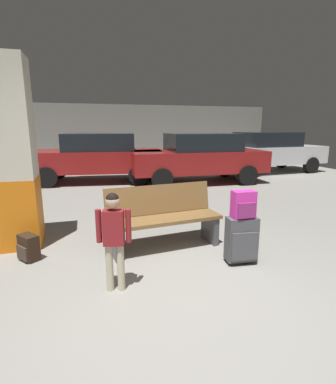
# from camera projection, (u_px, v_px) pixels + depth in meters

# --- Properties ---
(ground_plane) EXTENTS (18.00, 18.00, 0.10)m
(ground_plane) POSITION_uv_depth(u_px,v_px,m) (129.00, 206.00, 6.64)
(ground_plane) COLOR gray
(garage_back_wall) EXTENTS (18.00, 0.12, 2.80)m
(garage_back_wall) POSITION_uv_depth(u_px,v_px,m) (102.00, 133.00, 14.65)
(garage_back_wall) COLOR slate
(garage_back_wall) RESTS_ON ground_plane
(structural_pillar) EXTENTS (0.57, 0.57, 2.63)m
(structural_pillar) POSITION_uv_depth(u_px,v_px,m) (13.00, 157.00, 4.07)
(structural_pillar) COLOR orange
(structural_pillar) RESTS_ON ground_plane
(bench) EXTENTS (1.65, 0.70, 0.89)m
(bench) POSITION_uv_depth(u_px,v_px,m) (164.00, 218.00, 4.19)
(bench) COLOR brown
(bench) RESTS_ON ground_plane
(suitcase) EXTENTS (0.40, 0.26, 0.60)m
(suitcase) POSITION_uv_depth(u_px,v_px,m) (242.00, 239.00, 3.70)
(suitcase) COLOR #4C4C51
(suitcase) RESTS_ON ground_plane
(backpack_bright) EXTENTS (0.29, 0.20, 0.34)m
(backpack_bright) POSITION_uv_depth(u_px,v_px,m) (244.00, 205.00, 3.61)
(backpack_bright) COLOR #D833A5
(backpack_bright) RESTS_ON suitcase
(child) EXTENTS (0.35, 0.24, 1.06)m
(child) POSITION_uv_depth(u_px,v_px,m) (114.00, 232.00, 3.01)
(child) COLOR beige
(child) RESTS_ON ground_plane
(backpack_dark_floor) EXTENTS (0.31, 0.32, 0.34)m
(backpack_dark_floor) POSITION_uv_depth(u_px,v_px,m) (28.00, 248.00, 3.83)
(backpack_dark_floor) COLOR black
(backpack_dark_floor) RESTS_ON ground_plane
(parked_car_near) EXTENTS (4.15, 1.90, 1.51)m
(parked_car_near) POSITION_uv_depth(u_px,v_px,m) (198.00, 157.00, 9.09)
(parked_car_near) COLOR maroon
(parked_car_near) RESTS_ON ground_plane
(parked_car_side) EXTENTS (4.20, 2.01, 1.51)m
(parked_car_side) POSITION_uv_depth(u_px,v_px,m) (269.00, 151.00, 11.23)
(parked_car_side) COLOR silver
(parked_car_side) RESTS_ON ground_plane
(parked_car_far) EXTENTS (4.28, 2.20, 1.51)m
(parked_car_far) POSITION_uv_depth(u_px,v_px,m) (96.00, 156.00, 9.22)
(parked_car_far) COLOR maroon
(parked_car_far) RESTS_ON ground_plane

